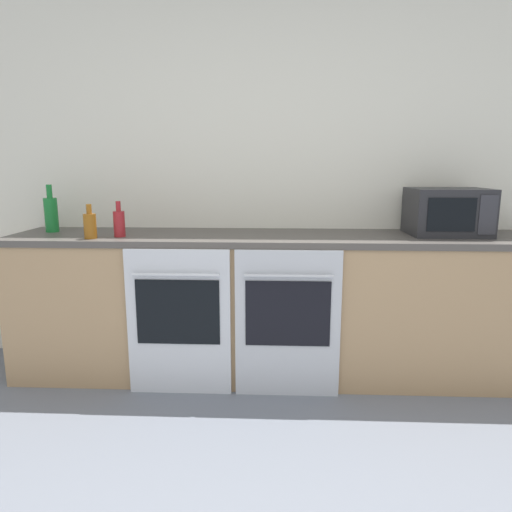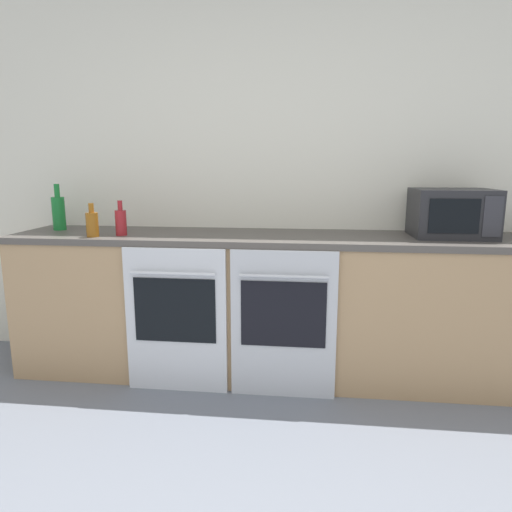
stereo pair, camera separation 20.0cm
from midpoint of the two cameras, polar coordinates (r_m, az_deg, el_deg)
The scene contains 8 objects.
wall_back at distance 3.18m, azimuth 4.79°, elevation 10.20°, with size 10.00×0.06×2.60m.
counter_back at distance 2.99m, azimuth 4.32°, elevation -6.16°, with size 3.36×0.63×0.93m.
oven_left at distance 2.77m, azimuth -7.94°, elevation -7.92°, with size 0.61×0.06×0.89m.
oven_right at distance 2.69m, azimuth 5.59°, elevation -8.47°, with size 0.61×0.06×0.89m.
microwave at distance 3.07m, azimuth 25.04°, elevation 4.88°, with size 0.47×0.38×0.29m.
bottle_red at distance 2.94m, azimuth -14.68°, elevation 4.16°, with size 0.07×0.07×0.22m.
bottle_green at distance 3.33m, azimuth -21.88°, elevation 5.12°, with size 0.08×0.08×0.31m.
bottle_amber at distance 2.93m, azimuth -17.97°, elevation 3.86°, with size 0.07×0.07×0.21m.
Camera 2 is at (0.20, -0.71, 1.35)m, focal length 32.00 mm.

